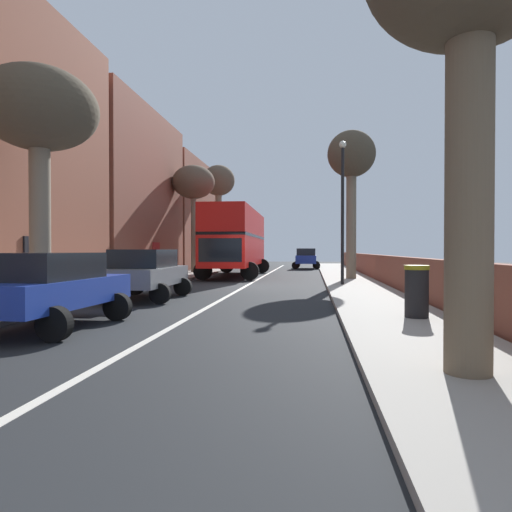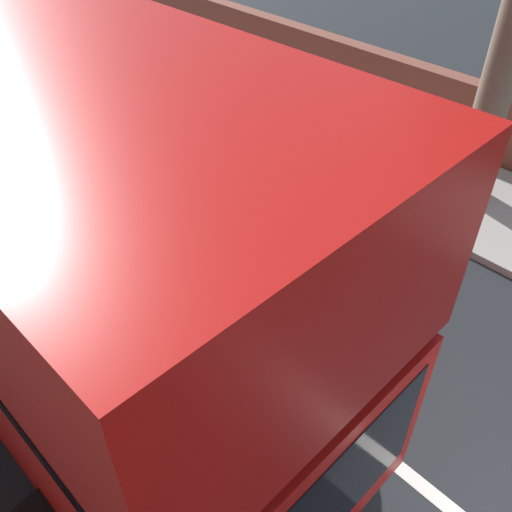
% 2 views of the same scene
% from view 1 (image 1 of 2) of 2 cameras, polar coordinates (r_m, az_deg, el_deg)
% --- Properties ---
extents(ground_plane, '(84.00, 84.00, 0.00)m').
position_cam_1_polar(ground_plane, '(20.36, -1.20, -3.84)').
color(ground_plane, black).
extents(road_centre_line, '(0.16, 54.00, 0.01)m').
position_cam_1_polar(road_centre_line, '(20.36, -1.20, -3.82)').
color(road_centre_line, silver).
rests_on(road_centre_line, ground).
extents(sidewalk_left, '(2.60, 60.00, 0.12)m').
position_cam_1_polar(sidewalk_left, '(21.61, -14.19, -3.43)').
color(sidewalk_left, '#9E998E').
rests_on(sidewalk_left, ground).
extents(sidewalk_right, '(2.60, 60.00, 0.12)m').
position_cam_1_polar(sidewalk_right, '(20.23, 12.69, -3.71)').
color(sidewalk_right, '#9E998E').
rests_on(sidewalk_right, ground).
extents(terraced_houses_left, '(4.07, 47.52, 10.59)m').
position_cam_1_polar(terraced_houses_left, '(23.06, -23.01, 9.13)').
color(terraced_houses_left, '#9E6647').
rests_on(terraced_houses_left, ground).
extents(boundary_wall_right, '(0.36, 54.00, 1.38)m').
position_cam_1_polar(boundary_wall_right, '(20.40, 17.03, -1.92)').
color(boundary_wall_right, brown).
rests_on(boundary_wall_right, ground).
extents(double_decker_bus, '(3.72, 11.20, 4.06)m').
position_cam_1_polar(double_decker_bus, '(27.67, -2.53, 2.27)').
color(double_decker_bus, red).
rests_on(double_decker_bus, ground).
extents(parked_car_grey_left_0, '(2.45, 4.12, 1.66)m').
position_cam_1_polar(parked_car_grey_left_0, '(15.12, -13.97, -1.91)').
color(parked_car_grey_left_0, slate).
rests_on(parked_car_grey_left_0, ground).
extents(parked_car_blue_left_1, '(2.58, 3.98, 1.59)m').
position_cam_1_polar(parked_car_blue_left_1, '(10.16, -25.33, -3.44)').
color(parked_car_blue_left_1, '#1E389E').
rests_on(parked_car_blue_left_1, ground).
extents(parked_car_blue_right_2, '(2.41, 4.05, 1.76)m').
position_cam_1_polar(parked_car_blue_right_2, '(38.76, 6.47, -0.18)').
color(parked_car_blue_right_2, '#1E389E').
rests_on(parked_car_blue_right_2, ground).
extents(street_tree_left_0, '(3.21, 3.21, 6.60)m').
position_cam_1_polar(street_tree_left_0, '(14.29, -26.10, 15.91)').
color(street_tree_left_0, '#7A6B56').
rests_on(street_tree_left_0, sidewalk_left).
extents(street_tree_left_2, '(2.91, 2.91, 7.35)m').
position_cam_1_polar(street_tree_left_2, '(31.19, -8.05, 9.17)').
color(street_tree_left_2, '#7A6B56').
rests_on(street_tree_left_2, sidewalk_left).
extents(street_tree_right_3, '(2.53, 2.53, 7.86)m').
position_cam_1_polar(street_tree_right_3, '(24.57, 12.17, 11.94)').
color(street_tree_right_3, '#7A6B56').
rests_on(street_tree_right_3, sidewalk_right).
extents(street_tree_left_4, '(2.75, 2.75, 8.70)m').
position_cam_1_polar(street_tree_left_4, '(38.15, -4.84, 9.11)').
color(street_tree_left_4, '#7A6B56').
rests_on(street_tree_left_4, sidewalk_left).
extents(lamppost_right, '(0.32, 0.32, 6.31)m').
position_cam_1_polar(lamppost_right, '(19.98, 11.07, 6.99)').
color(lamppost_right, black).
rests_on(lamppost_right, sidewalk_right).
extents(litter_bin_right, '(0.55, 0.55, 1.18)m').
position_cam_1_polar(litter_bin_right, '(10.65, 19.96, -4.27)').
color(litter_bin_right, black).
rests_on(litter_bin_right, sidewalk_right).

